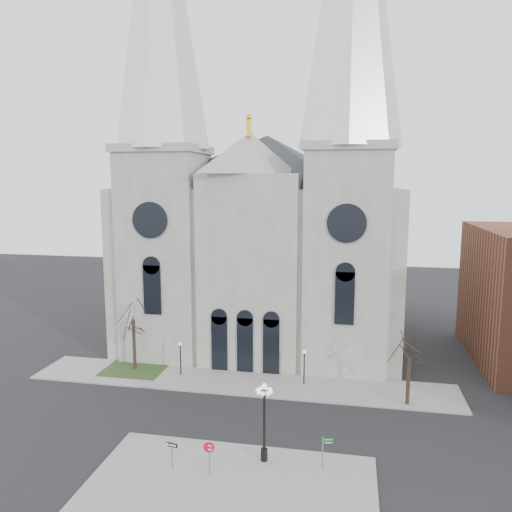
% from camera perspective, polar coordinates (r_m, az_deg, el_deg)
% --- Properties ---
extents(ground, '(160.00, 160.00, 0.00)m').
position_cam_1_polar(ground, '(38.94, -5.70, -20.40)').
color(ground, black).
rests_on(ground, ground).
extents(sidewalk_near, '(18.00, 10.00, 0.14)m').
position_cam_1_polar(sidewalk_near, '(34.09, -3.02, -24.86)').
color(sidewalk_near, gray).
rests_on(sidewalk_near, ground).
extents(sidewalk_far, '(40.00, 6.00, 0.14)m').
position_cam_1_polar(sidewalk_far, '(48.48, -1.87, -14.17)').
color(sidewalk_far, gray).
rests_on(sidewalk_far, ground).
extents(grass_patch, '(6.00, 5.00, 0.18)m').
position_cam_1_polar(grass_patch, '(52.71, -13.65, -12.47)').
color(grass_patch, '#28421C').
rests_on(grass_patch, ground).
extents(cathedral, '(33.00, 26.66, 54.00)m').
position_cam_1_polar(cathedral, '(56.29, 0.74, 8.27)').
color(cathedral, gray).
rests_on(cathedral, ground).
extents(tree_left, '(3.20, 3.20, 7.50)m').
position_cam_1_polar(tree_left, '(51.01, -13.87, -6.70)').
color(tree_left, black).
rests_on(tree_left, ground).
extents(tree_right, '(3.20, 3.20, 6.00)m').
position_cam_1_polar(tree_right, '(44.26, 17.14, -10.74)').
color(tree_right, black).
rests_on(tree_right, ground).
extents(ped_lamp_left, '(0.32, 0.32, 3.26)m').
position_cam_1_polar(ped_lamp_left, '(49.70, -8.64, -10.88)').
color(ped_lamp_left, black).
rests_on(ped_lamp_left, sidewalk_far).
extents(ped_lamp_right, '(0.32, 0.32, 3.26)m').
position_cam_1_polar(ped_lamp_right, '(47.22, 5.53, -11.89)').
color(ped_lamp_right, black).
rests_on(ped_lamp_right, sidewalk_far).
extents(stop_sign, '(0.82, 0.28, 2.38)m').
position_cam_1_polar(stop_sign, '(34.21, -5.36, -21.26)').
color(stop_sign, slate).
rests_on(stop_sign, sidewalk_near).
extents(globe_lamp, '(1.22, 1.22, 5.49)m').
position_cam_1_polar(globe_lamp, '(34.78, 0.95, -17.44)').
color(globe_lamp, black).
rests_on(globe_lamp, sidewalk_near).
extents(one_way_sign, '(0.84, 0.19, 1.93)m').
position_cam_1_polar(one_way_sign, '(35.31, -9.57, -21.02)').
color(one_way_sign, slate).
rests_on(one_way_sign, sidewalk_near).
extents(street_name_sign, '(0.71, 0.20, 2.24)m').
position_cam_1_polar(street_name_sign, '(35.15, 7.77, -21.15)').
color(street_name_sign, slate).
rests_on(street_name_sign, sidewalk_near).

